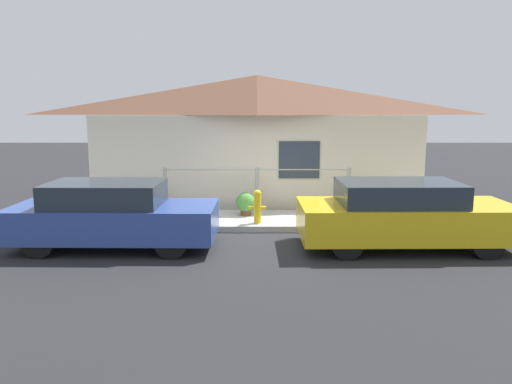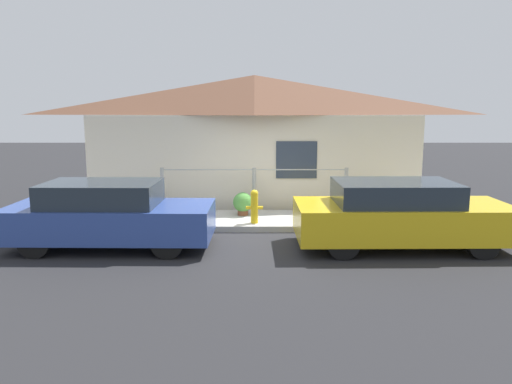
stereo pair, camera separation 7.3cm
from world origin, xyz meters
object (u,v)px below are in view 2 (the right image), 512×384
potted_plant_near_hydrant (245,203)px  car_left (111,215)px  car_right (402,215)px  fire_hydrant (256,206)px

potted_plant_near_hydrant → car_left: bearing=-136.9°
car_left → car_right: (5.91, -0.00, 0.01)m
car_left → potted_plant_near_hydrant: size_ratio=7.10×
car_right → car_left: bearing=179.3°
potted_plant_near_hydrant → fire_hydrant: bearing=-71.6°
potted_plant_near_hydrant → car_right: bearing=-37.3°
car_left → potted_plant_near_hydrant: bearing=44.0°
fire_hydrant → potted_plant_near_hydrant: (-0.29, 0.88, -0.11)m
fire_hydrant → car_left: bearing=-151.5°
car_right → potted_plant_near_hydrant: size_ratio=7.43×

